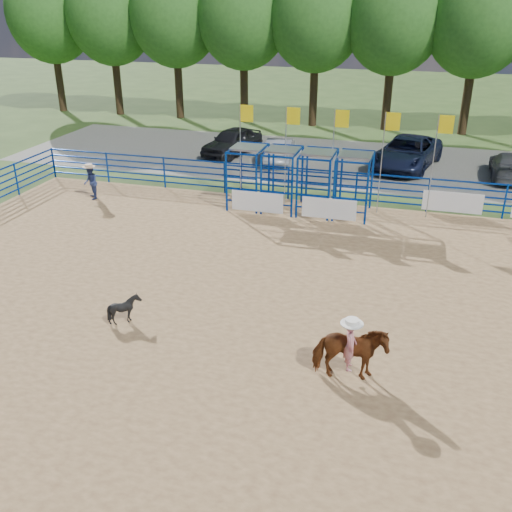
# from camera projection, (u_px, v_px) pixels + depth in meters

# --- Properties ---
(ground) EXTENTS (120.00, 120.00, 0.00)m
(ground) POSITION_uv_depth(u_px,v_px,m) (311.00, 320.00, 16.15)
(ground) COLOR #385120
(ground) RESTS_ON ground
(arena_dirt) EXTENTS (30.00, 20.00, 0.02)m
(arena_dirt) POSITION_uv_depth(u_px,v_px,m) (311.00, 319.00, 16.15)
(arena_dirt) COLOR #9D7A4E
(arena_dirt) RESTS_ON ground
(gravel_strip) EXTENTS (40.00, 10.00, 0.01)m
(gravel_strip) POSITION_uv_depth(u_px,v_px,m) (371.00, 164.00, 30.99)
(gravel_strip) COLOR slate
(gravel_strip) RESTS_ON ground
(horse_and_rider) EXTENTS (1.83, 1.07, 2.26)m
(horse_and_rider) POSITION_uv_depth(u_px,v_px,m) (350.00, 350.00, 13.30)
(horse_and_rider) COLOR brown
(horse_and_rider) RESTS_ON arena_dirt
(calf) EXTENTS (0.83, 0.75, 0.84)m
(calf) POSITION_uv_depth(u_px,v_px,m) (125.00, 309.00, 15.82)
(calf) COLOR black
(calf) RESTS_ON arena_dirt
(spectator_cowboy) EXTENTS (0.90, 0.93, 1.57)m
(spectator_cowboy) POSITION_uv_depth(u_px,v_px,m) (91.00, 182.00, 25.30)
(spectator_cowboy) COLOR navy
(spectator_cowboy) RESTS_ON arena_dirt
(car_a) EXTENTS (2.91, 4.72, 1.50)m
(car_a) POSITION_uv_depth(u_px,v_px,m) (232.00, 141.00, 32.47)
(car_a) COLOR black
(car_a) RESTS_ON gravel_strip
(car_b) EXTENTS (1.91, 4.08, 1.29)m
(car_b) POSITION_uv_depth(u_px,v_px,m) (280.00, 150.00, 31.12)
(car_b) COLOR gray
(car_b) RESTS_ON gravel_strip
(car_c) EXTENTS (3.88, 6.22, 1.60)m
(car_c) POSITION_uv_depth(u_px,v_px,m) (407.00, 153.00, 29.97)
(car_c) COLOR #151C36
(car_c) RESTS_ON gravel_strip
(car_d) EXTENTS (1.95, 4.42, 1.26)m
(car_d) POSITION_uv_depth(u_px,v_px,m) (510.00, 165.00, 28.35)
(car_d) COLOR #545557
(car_d) RESTS_ON gravel_strip
(perimeter_fence) EXTENTS (30.10, 20.10, 1.50)m
(perimeter_fence) POSITION_uv_depth(u_px,v_px,m) (312.00, 296.00, 15.84)
(perimeter_fence) COLOR #063093
(perimeter_fence) RESTS_ON ground
(chute_assembly) EXTENTS (19.32, 2.41, 4.20)m
(chute_assembly) POSITION_uv_depth(u_px,v_px,m) (308.00, 182.00, 23.82)
(chute_assembly) COLOR #063093
(chute_assembly) RESTS_ON ground
(treeline) EXTENTS (56.40, 6.40, 11.24)m
(treeline) POSITION_uv_depth(u_px,v_px,m) (396.00, 9.00, 35.70)
(treeline) COLOR #3F2B19
(treeline) RESTS_ON ground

